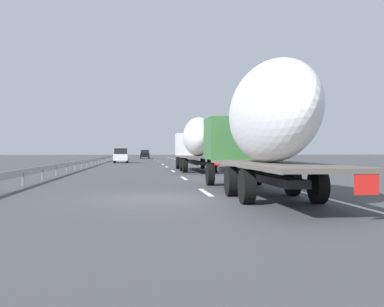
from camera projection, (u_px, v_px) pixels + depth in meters
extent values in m
plane|color=#424247|center=(147.00, 164.00, 55.18)|extent=(260.00, 260.00, 0.00)
cube|color=white|center=(206.00, 192.00, 17.59)|extent=(3.20, 0.20, 0.01)
cube|color=white|center=(184.00, 178.00, 26.70)|extent=(3.20, 0.20, 0.01)
cube|color=white|center=(173.00, 171.00, 36.06)|extent=(3.20, 0.20, 0.01)
cube|color=white|center=(167.00, 167.00, 45.46)|extent=(3.20, 0.20, 0.01)
cube|color=white|center=(163.00, 164.00, 54.26)|extent=(3.20, 0.20, 0.01)
cube|color=white|center=(158.00, 161.00, 69.30)|extent=(3.20, 0.20, 0.01)
cube|color=white|center=(159.00, 162.00, 67.75)|extent=(3.20, 0.20, 0.01)
cube|color=white|center=(155.00, 159.00, 88.56)|extent=(3.20, 0.20, 0.01)
cube|color=white|center=(155.00, 159.00, 90.69)|extent=(3.20, 0.20, 0.01)
cube|color=white|center=(189.00, 163.00, 60.74)|extent=(110.00, 0.20, 0.01)
cube|color=silver|center=(190.00, 144.00, 40.51)|extent=(2.40, 2.50, 1.90)
cube|color=black|center=(189.00, 139.00, 41.60)|extent=(0.08, 2.12, 0.80)
cube|color=#262628|center=(194.00, 162.00, 37.72)|extent=(10.38, 0.70, 0.24)
cube|color=#59544C|center=(198.00, 157.00, 34.91)|extent=(8.88, 2.50, 0.12)
ellipsoid|color=white|center=(198.00, 137.00, 34.92)|extent=(6.48, 2.20, 2.91)
cube|color=red|center=(216.00, 161.00, 30.60)|extent=(0.04, 0.56, 0.56)
cylinder|color=black|center=(178.00, 163.00, 40.40)|extent=(1.04, 0.30, 1.04)
cylinder|color=black|center=(203.00, 163.00, 40.64)|extent=(1.04, 0.30, 1.04)
cylinder|color=black|center=(182.00, 164.00, 35.99)|extent=(1.04, 0.35, 1.04)
cylinder|color=black|center=(210.00, 164.00, 36.22)|extent=(1.04, 0.35, 1.04)
cylinder|color=black|center=(185.00, 165.00, 33.60)|extent=(1.04, 0.35, 1.04)
cylinder|color=black|center=(215.00, 165.00, 33.84)|extent=(1.04, 0.35, 1.04)
cube|color=#387038|center=(234.00, 139.00, 21.28)|extent=(2.40, 2.50, 1.90)
cube|color=black|center=(229.00, 129.00, 22.37)|extent=(0.08, 2.12, 0.80)
cube|color=#262628|center=(249.00, 174.00, 18.17)|extent=(11.54, 0.70, 0.24)
cube|color=#59544C|center=(272.00, 165.00, 15.04)|extent=(10.15, 2.50, 0.12)
ellipsoid|color=white|center=(268.00, 113.00, 15.43)|extent=(8.06, 2.20, 3.33)
cube|color=red|center=(367.00, 182.00, 10.11)|extent=(0.04, 0.56, 0.56)
cylinder|color=black|center=(210.00, 174.00, 21.17)|extent=(1.04, 0.30, 1.04)
cylinder|color=black|center=(257.00, 174.00, 21.40)|extent=(1.04, 0.30, 1.04)
cylinder|color=black|center=(231.00, 181.00, 16.12)|extent=(1.04, 0.35, 1.04)
cylinder|color=black|center=(292.00, 181.00, 16.36)|extent=(1.04, 0.35, 1.04)
cylinder|color=black|center=(247.00, 187.00, 13.74)|extent=(1.04, 0.35, 1.04)
cylinder|color=black|center=(318.00, 186.00, 13.97)|extent=(1.04, 0.35, 1.04)
cube|color=white|center=(121.00, 157.00, 60.55)|extent=(4.02, 1.82, 0.84)
cube|color=black|center=(121.00, 151.00, 60.25)|extent=(2.21, 1.60, 0.75)
cylinder|color=black|center=(115.00, 160.00, 61.71)|extent=(0.64, 0.22, 0.64)
cylinder|color=black|center=(128.00, 160.00, 61.88)|extent=(0.64, 0.22, 0.64)
cylinder|color=black|center=(114.00, 161.00, 59.23)|extent=(0.64, 0.22, 0.64)
cylinder|color=black|center=(127.00, 161.00, 59.40)|extent=(0.64, 0.22, 0.64)
cube|color=black|center=(145.00, 155.00, 93.47)|extent=(4.71, 1.82, 0.84)
cube|color=black|center=(145.00, 151.00, 93.11)|extent=(2.59, 1.60, 0.62)
cylinder|color=black|center=(141.00, 157.00, 94.83)|extent=(0.64, 0.22, 0.64)
cylinder|color=black|center=(149.00, 157.00, 95.01)|extent=(0.64, 0.22, 0.64)
cylinder|color=black|center=(141.00, 157.00, 91.93)|extent=(0.64, 0.22, 0.64)
cylinder|color=black|center=(149.00, 157.00, 92.10)|extent=(0.64, 0.22, 0.64)
cylinder|color=gray|center=(199.00, 153.00, 59.27)|extent=(0.10, 0.10, 2.57)
cube|color=#2D569E|center=(199.00, 140.00, 59.26)|extent=(0.06, 0.90, 0.70)
cylinder|color=#472D19|center=(200.00, 155.00, 87.25)|extent=(0.33, 0.33, 1.43)
cone|color=#194C1E|center=(200.00, 138.00, 87.23)|extent=(3.75, 3.75, 5.19)
cylinder|color=#472D19|center=(245.00, 156.00, 60.24)|extent=(0.25, 0.25, 1.92)
cone|color=#286B2D|center=(245.00, 131.00, 60.22)|extent=(3.77, 3.77, 4.58)
cylinder|color=#472D19|center=(219.00, 155.00, 73.37)|extent=(0.38, 0.38, 1.79)
cone|color=#194C1E|center=(219.00, 133.00, 73.35)|extent=(3.03, 3.03, 5.34)
cylinder|color=#472D19|center=(265.00, 158.00, 48.70)|extent=(0.32, 0.32, 1.73)
cone|color=#1E5B23|center=(265.00, 125.00, 48.68)|extent=(3.79, 3.79, 5.08)
cube|color=#9EA0A5|center=(99.00, 159.00, 57.52)|extent=(94.00, 0.06, 0.32)
cube|color=slate|center=(23.00, 179.00, 20.95)|extent=(0.10, 0.10, 0.60)
cube|color=slate|center=(42.00, 175.00, 25.01)|extent=(0.10, 0.10, 0.60)
cube|color=slate|center=(56.00, 171.00, 29.07)|extent=(0.10, 0.10, 0.60)
cube|color=slate|center=(67.00, 169.00, 33.14)|extent=(0.10, 0.10, 0.60)
cube|color=slate|center=(75.00, 167.00, 37.20)|extent=(0.10, 0.10, 0.60)
cube|color=slate|center=(82.00, 165.00, 41.26)|extent=(0.10, 0.10, 0.60)
cube|color=slate|center=(87.00, 164.00, 45.33)|extent=(0.10, 0.10, 0.60)
cube|color=slate|center=(92.00, 163.00, 49.39)|extent=(0.10, 0.10, 0.60)
cube|color=slate|center=(95.00, 162.00, 53.45)|extent=(0.10, 0.10, 0.60)
cube|color=slate|center=(99.00, 161.00, 57.52)|extent=(0.10, 0.10, 0.60)
cube|color=slate|center=(102.00, 160.00, 61.58)|extent=(0.10, 0.10, 0.60)
cube|color=slate|center=(104.00, 160.00, 65.64)|extent=(0.10, 0.10, 0.60)
cube|color=slate|center=(106.00, 159.00, 69.71)|extent=(0.10, 0.10, 0.60)
cube|color=slate|center=(108.00, 159.00, 73.77)|extent=(0.10, 0.10, 0.60)
cube|color=slate|center=(110.00, 158.00, 77.83)|extent=(0.10, 0.10, 0.60)
cube|color=slate|center=(112.00, 158.00, 81.90)|extent=(0.10, 0.10, 0.60)
cube|color=slate|center=(113.00, 158.00, 85.96)|extent=(0.10, 0.10, 0.60)
cube|color=slate|center=(114.00, 157.00, 90.02)|extent=(0.10, 0.10, 0.60)
cube|color=slate|center=(116.00, 157.00, 94.09)|extent=(0.10, 0.10, 0.60)
cube|color=slate|center=(117.00, 157.00, 98.15)|extent=(0.10, 0.10, 0.60)
cube|color=slate|center=(118.00, 157.00, 102.21)|extent=(0.10, 0.10, 0.60)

